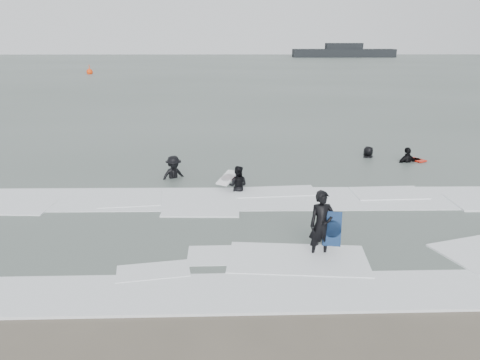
{
  "coord_description": "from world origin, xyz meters",
  "views": [
    {
      "loc": [
        -0.22,
        -10.33,
        5.78
      ],
      "look_at": [
        0.0,
        5.0,
        1.1
      ],
      "focal_mm": 35.0,
      "sensor_mm": 36.0,
      "label": 1
    }
  ],
  "objects_px": {
    "surfer_right_far": "(368,158)",
    "buoy": "(90,72)",
    "surfer_centre": "(320,256)",
    "surfer_right_near": "(407,163)",
    "surfer_wading": "(238,192)",
    "vessel_horizon": "(344,52)",
    "surfer_breaker": "(174,180)"
  },
  "relations": [
    {
      "from": "surfer_right_far",
      "to": "buoy",
      "type": "bearing_deg",
      "value": -91.99
    },
    {
      "from": "buoy",
      "to": "surfer_breaker",
      "type": "bearing_deg",
      "value": -70.61
    },
    {
      "from": "surfer_right_far",
      "to": "surfer_right_near",
      "type": "bearing_deg",
      "value": 119.25
    },
    {
      "from": "surfer_breaker",
      "to": "buoy",
      "type": "bearing_deg",
      "value": 77.45
    },
    {
      "from": "surfer_wading",
      "to": "surfer_breaker",
      "type": "bearing_deg",
      "value": -19.52
    },
    {
      "from": "surfer_centre",
      "to": "surfer_right_near",
      "type": "bearing_deg",
      "value": 50.25
    },
    {
      "from": "surfer_right_near",
      "to": "vessel_horizon",
      "type": "xyz_separation_m",
      "value": [
        25.18,
        124.68,
        1.54
      ]
    },
    {
      "from": "surfer_wading",
      "to": "buoy",
      "type": "height_order",
      "value": "buoy"
    },
    {
      "from": "surfer_breaker",
      "to": "vessel_horizon",
      "type": "relative_size",
      "value": 0.06
    },
    {
      "from": "surfer_wading",
      "to": "vessel_horizon",
      "type": "xyz_separation_m",
      "value": [
        33.36,
        128.99,
        1.54
      ]
    },
    {
      "from": "surfer_wading",
      "to": "vessel_horizon",
      "type": "distance_m",
      "value": 133.25
    },
    {
      "from": "buoy",
      "to": "surfer_right_near",
      "type": "bearing_deg",
      "value": -60.79
    },
    {
      "from": "surfer_right_far",
      "to": "buoy",
      "type": "height_order",
      "value": "buoy"
    },
    {
      "from": "surfer_centre",
      "to": "buoy",
      "type": "height_order",
      "value": "buoy"
    },
    {
      "from": "surfer_right_near",
      "to": "vessel_horizon",
      "type": "height_order",
      "value": "vessel_horizon"
    },
    {
      "from": "surfer_right_near",
      "to": "surfer_right_far",
      "type": "distance_m",
      "value": 1.88
    },
    {
      "from": "surfer_right_near",
      "to": "surfer_right_far",
      "type": "relative_size",
      "value": 1.09
    },
    {
      "from": "surfer_breaker",
      "to": "vessel_horizon",
      "type": "height_order",
      "value": "vessel_horizon"
    },
    {
      "from": "surfer_centre",
      "to": "surfer_wading",
      "type": "bearing_deg",
      "value": 102.86
    },
    {
      "from": "surfer_right_far",
      "to": "vessel_horizon",
      "type": "relative_size",
      "value": 0.06
    },
    {
      "from": "surfer_breaker",
      "to": "buoy",
      "type": "xyz_separation_m",
      "value": [
        -20.93,
        59.45,
        0.42
      ]
    },
    {
      "from": "surfer_right_far",
      "to": "vessel_horizon",
      "type": "bearing_deg",
      "value": -132.56
    },
    {
      "from": "surfer_wading",
      "to": "surfer_right_far",
      "type": "distance_m",
      "value": 8.41
    },
    {
      "from": "surfer_centre",
      "to": "surfer_right_far",
      "type": "bearing_deg",
      "value": 59.49
    },
    {
      "from": "vessel_horizon",
      "to": "surfer_centre",
      "type": "bearing_deg",
      "value": -103.03
    },
    {
      "from": "surfer_right_near",
      "to": "surfer_centre",
      "type": "bearing_deg",
      "value": 43.18
    },
    {
      "from": "surfer_right_near",
      "to": "surfer_wading",
      "type": "bearing_deg",
      "value": 12.03
    },
    {
      "from": "surfer_wading",
      "to": "surfer_breaker",
      "type": "height_order",
      "value": "surfer_breaker"
    },
    {
      "from": "surfer_centre",
      "to": "surfer_breaker",
      "type": "bearing_deg",
      "value": 114.98
    },
    {
      "from": "surfer_wading",
      "to": "buoy",
      "type": "xyz_separation_m",
      "value": [
        -23.62,
        61.21,
        0.42
      ]
    },
    {
      "from": "buoy",
      "to": "vessel_horizon",
      "type": "xyz_separation_m",
      "value": [
        56.99,
        67.78,
        1.13
      ]
    },
    {
      "from": "buoy",
      "to": "surfer_centre",
      "type": "bearing_deg",
      "value": -68.86
    }
  ]
}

